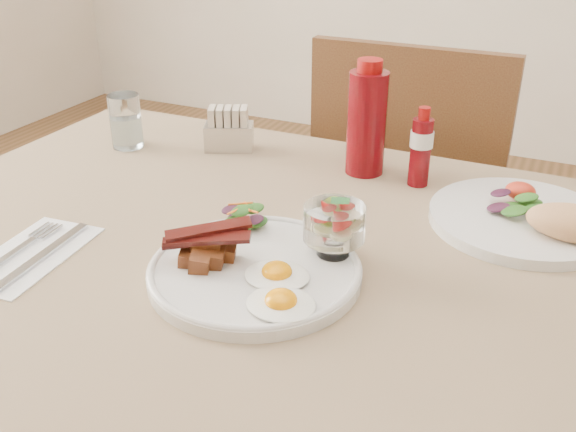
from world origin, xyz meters
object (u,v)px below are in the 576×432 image
Objects in this scene: table at (298,306)px; main_plate at (255,271)px; fruit_cup at (334,223)px; second_plate at (534,219)px; ketchup_bottle at (367,121)px; hot_sauce_bottle at (421,148)px; sugar_caddy at (229,131)px; chair_far at (411,207)px; water_glass at (126,124)px.

main_plate is at bearing -109.84° from table.
main_plate is at bearing -137.65° from fruit_cup.
second_plate is (0.32, 0.29, 0.01)m from main_plate.
ketchup_bottle is 0.11m from hot_sauce_bottle.
table is 0.44m from sugar_caddy.
table is 4.75× the size of main_plate.
sugar_caddy reaches higher than table.
chair_far reaches higher than water_glass.
ketchup_bottle reaches higher than sugar_caddy.
hot_sauce_bottle reaches higher than second_plate.
sugar_caddy is at bearing 20.22° from water_glass.
chair_far reaches higher than main_plate.
hot_sauce_bottle reaches higher than main_plate.
table is 12.84× the size of water_glass.
hot_sauce_bottle is at bearing -7.41° from ketchup_bottle.
main_plate is 1.39× the size of ketchup_bottle.
table is at bearing -106.59° from hot_sauce_bottle.
chair_far reaches higher than hot_sauce_bottle.
second_plate is 0.58m from sugar_caddy.
main_plate is 0.46m from sugar_caddy.
fruit_cup is 0.32m from second_plate.
chair_far is 0.69m from water_glass.
main_plate is (-0.03, -0.08, 0.10)m from table.
hot_sauce_bottle is at bearing 6.27° from water_glass.
fruit_cup is (0.05, -0.00, 0.15)m from table.
chair_far is 8.98× the size of water_glass.
ketchup_bottle reaches higher than table.
second_plate is 2.71× the size of water_glass.
fruit_cup is at bearing -4.75° from table.
chair_far is 0.53m from sugar_caddy.
water_glass reaches higher than main_plate.
main_plate is 1.00× the size of second_plate.
water_glass reaches higher than fruit_cup.
ketchup_bottle is 1.93× the size of sugar_caddy.
sugar_caddy is at bearing -128.72° from chair_far.
chair_far is at bearing 87.82° from main_plate.
main_plate is 2.70× the size of water_glass.
second_plate is at bearing 42.64° from fruit_cup.
chair_far is 0.48m from hot_sauce_bottle.
second_plate reaches higher than main_plate.
table is 0.68m from chair_far.
sugar_caddy is (-0.57, 0.10, 0.02)m from second_plate.
table is 6.59× the size of ketchup_bottle.
water_glass is (-0.76, 0.03, 0.03)m from second_plate.
fruit_cup is at bearing 42.35° from main_plate.
water_glass is (-0.47, -0.43, 0.27)m from chair_far.
hot_sauce_bottle is (0.04, 0.30, 0.00)m from fruit_cup.
water_glass is at bearing 177.98° from second_plate.
main_plate is 2.05× the size of hot_sauce_bottle.
main_plate is at bearing -137.43° from second_plate.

